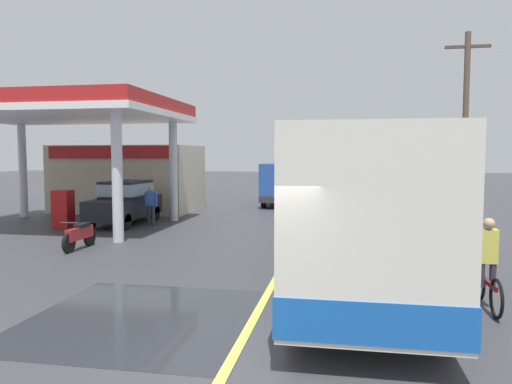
{
  "coord_description": "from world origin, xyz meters",
  "views": [
    {
      "loc": [
        1.51,
        -6.77,
        2.88
      ],
      "look_at": [
        -1.5,
        10.0,
        1.6
      ],
      "focal_mm": 33.89,
      "sensor_mm": 36.0,
      "label": 1
    }
  ],
  "objects_px": {
    "cyclist_on_shoulder": "(487,267)",
    "motorcycle_parked_forecourt": "(80,235)",
    "car_at_pump": "(125,200)",
    "minibus_opposing_lane": "(284,180)",
    "coach_bus_main": "(359,205)",
    "pedestrian_near_pump": "(151,203)"
  },
  "relations": [
    {
      "from": "minibus_opposing_lane",
      "to": "pedestrian_near_pump",
      "type": "bearing_deg",
      "value": -114.23
    },
    {
      "from": "coach_bus_main",
      "to": "motorcycle_parked_forecourt",
      "type": "xyz_separation_m",
      "value": [
        -8.36,
        1.99,
        -1.28
      ]
    },
    {
      "from": "minibus_opposing_lane",
      "to": "motorcycle_parked_forecourt",
      "type": "bearing_deg",
      "value": -106.83
    },
    {
      "from": "minibus_opposing_lane",
      "to": "motorcycle_parked_forecourt",
      "type": "relative_size",
      "value": 3.41
    },
    {
      "from": "cyclist_on_shoulder",
      "to": "pedestrian_near_pump",
      "type": "bearing_deg",
      "value": 138.75
    },
    {
      "from": "car_at_pump",
      "to": "pedestrian_near_pump",
      "type": "xyz_separation_m",
      "value": [
        1.23,
        -0.23,
        -0.08
      ]
    },
    {
      "from": "minibus_opposing_lane",
      "to": "cyclist_on_shoulder",
      "type": "xyz_separation_m",
      "value": [
        6.15,
        -18.9,
        -0.69
      ]
    },
    {
      "from": "cyclist_on_shoulder",
      "to": "car_at_pump",
      "type": "bearing_deg",
      "value": 141.18
    },
    {
      "from": "coach_bus_main",
      "to": "car_at_pump",
      "type": "xyz_separation_m",
      "value": [
        -9.43,
        7.47,
        -0.71
      ]
    },
    {
      "from": "coach_bus_main",
      "to": "car_at_pump",
      "type": "height_order",
      "value": "coach_bus_main"
    },
    {
      "from": "car_at_pump",
      "to": "motorcycle_parked_forecourt",
      "type": "distance_m",
      "value": 5.62
    },
    {
      "from": "minibus_opposing_lane",
      "to": "motorcycle_parked_forecourt",
      "type": "height_order",
      "value": "minibus_opposing_lane"
    },
    {
      "from": "minibus_opposing_lane",
      "to": "motorcycle_parked_forecourt",
      "type": "xyz_separation_m",
      "value": [
        -4.52,
        -14.94,
        -1.03
      ]
    },
    {
      "from": "car_at_pump",
      "to": "cyclist_on_shoulder",
      "type": "relative_size",
      "value": 2.31
    },
    {
      "from": "car_at_pump",
      "to": "motorcycle_parked_forecourt",
      "type": "xyz_separation_m",
      "value": [
        1.07,
        -5.48,
        -0.57
      ]
    },
    {
      "from": "motorcycle_parked_forecourt",
      "to": "pedestrian_near_pump",
      "type": "bearing_deg",
      "value": 88.25
    },
    {
      "from": "car_at_pump",
      "to": "pedestrian_near_pump",
      "type": "height_order",
      "value": "car_at_pump"
    },
    {
      "from": "cyclist_on_shoulder",
      "to": "motorcycle_parked_forecourt",
      "type": "height_order",
      "value": "cyclist_on_shoulder"
    },
    {
      "from": "coach_bus_main",
      "to": "minibus_opposing_lane",
      "type": "relative_size",
      "value": 1.8
    },
    {
      "from": "cyclist_on_shoulder",
      "to": "minibus_opposing_lane",
      "type": "bearing_deg",
      "value": 108.02
    },
    {
      "from": "minibus_opposing_lane",
      "to": "cyclist_on_shoulder",
      "type": "distance_m",
      "value": 19.89
    },
    {
      "from": "car_at_pump",
      "to": "pedestrian_near_pump",
      "type": "bearing_deg",
      "value": -10.66
    }
  ]
}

